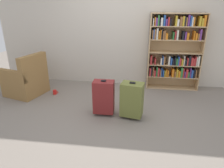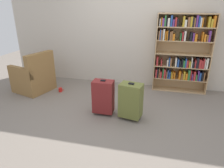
{
  "view_description": "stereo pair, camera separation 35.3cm",
  "coord_description": "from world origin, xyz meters",
  "px_view_note": "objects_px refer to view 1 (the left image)",
  "views": [
    {
      "loc": [
        0.37,
        -3.11,
        1.84
      ],
      "look_at": [
        -0.05,
        0.15,
        0.55
      ],
      "focal_mm": 32.48,
      "sensor_mm": 36.0,
      "label": 1
    },
    {
      "loc": [
        0.72,
        -3.05,
        1.84
      ],
      "look_at": [
        -0.05,
        0.15,
        0.55
      ],
      "focal_mm": 32.48,
      "sensor_mm": 36.0,
      "label": 2
    }
  ],
  "objects_px": {
    "mug": "(55,92)",
    "suitcase_dark_red": "(104,97)",
    "armchair": "(27,80)",
    "bookshelf": "(175,50)",
    "suitcase_olive": "(132,99)"
  },
  "relations": [
    {
      "from": "mug",
      "to": "suitcase_dark_red",
      "type": "distance_m",
      "value": 1.44
    },
    {
      "from": "armchair",
      "to": "mug",
      "type": "xyz_separation_m",
      "value": [
        0.59,
        0.05,
        -0.27
      ]
    },
    {
      "from": "armchair",
      "to": "suitcase_dark_red",
      "type": "distance_m",
      "value": 1.92
    },
    {
      "from": "bookshelf",
      "to": "armchair",
      "type": "distance_m",
      "value": 3.32
    },
    {
      "from": "bookshelf",
      "to": "suitcase_dark_red",
      "type": "height_order",
      "value": "bookshelf"
    },
    {
      "from": "suitcase_olive",
      "to": "mug",
      "type": "bearing_deg",
      "value": 155.88
    },
    {
      "from": "suitcase_olive",
      "to": "armchair",
      "type": "bearing_deg",
      "value": 162.76
    },
    {
      "from": "bookshelf",
      "to": "suitcase_olive",
      "type": "distance_m",
      "value": 1.82
    },
    {
      "from": "suitcase_dark_red",
      "to": "suitcase_olive",
      "type": "relative_size",
      "value": 0.99
    },
    {
      "from": "bookshelf",
      "to": "mug",
      "type": "xyz_separation_m",
      "value": [
        -2.59,
        -0.73,
        -0.84
      ]
    },
    {
      "from": "armchair",
      "to": "mug",
      "type": "distance_m",
      "value": 0.65
    },
    {
      "from": "suitcase_dark_red",
      "to": "armchair",
      "type": "bearing_deg",
      "value": 159.69
    },
    {
      "from": "mug",
      "to": "suitcase_olive",
      "type": "bearing_deg",
      "value": -24.12
    },
    {
      "from": "bookshelf",
      "to": "armchair",
      "type": "height_order",
      "value": "bookshelf"
    },
    {
      "from": "armchair",
      "to": "mug",
      "type": "relative_size",
      "value": 7.5
    }
  ]
}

